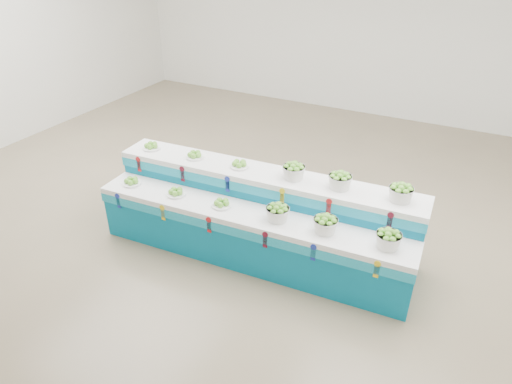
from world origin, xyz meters
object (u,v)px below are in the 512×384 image
(display_stand, at_px, (256,217))
(plate_upper_mid, at_px, (195,155))
(basket_lower_left, at_px, (278,212))
(basket_upper_right, at_px, (401,192))

(display_stand, xyz_separation_m, plate_upper_mid, (-1.00, 0.19, 0.56))
(display_stand, height_order, basket_lower_left, display_stand)
(basket_lower_left, bearing_deg, display_stand, 150.16)
(basket_lower_left, bearing_deg, basket_upper_right, 24.52)
(display_stand, distance_m, basket_upper_right, 1.75)
(display_stand, relative_size, basket_upper_right, 14.57)
(display_stand, xyz_separation_m, basket_lower_left, (0.39, -0.23, 0.31))
(display_stand, bearing_deg, basket_lower_left, -32.84)
(display_stand, relative_size, basket_lower_left, 14.57)
(plate_upper_mid, bearing_deg, basket_upper_right, 2.99)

